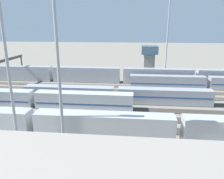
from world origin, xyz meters
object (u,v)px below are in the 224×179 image
light_mast_1 (56,36)px  light_mast_2 (168,23)px  train_on_track_4 (116,95)px  train_on_track_0 (87,74)px  light_mast_3 (5,46)px  control_tower (149,58)px  train_on_track_8 (34,125)px  train_on_track_1 (207,83)px

light_mast_1 → light_mast_2: bearing=-114.6°
train_on_track_4 → train_on_track_0: bearing=-59.4°
light_mast_2 → light_mast_3: 53.81m
light_mast_2 → control_tower: bearing=-58.6°
train_on_track_4 → light_mast_2: light_mast_2 is taller
light_mast_1 → light_mast_2: size_ratio=0.89×
train_on_track_8 → control_tower: (-22.47, -50.80, 4.24)m
train_on_track_1 → light_mast_3: bearing=42.3°
train_on_track_4 → light_mast_1: size_ratio=1.71×
train_on_track_4 → light_mast_1: light_mast_1 is taller
train_on_track_0 → light_mast_3: bearing=86.7°
train_on_track_1 → control_tower: size_ratio=4.07×
light_mast_3 → light_mast_1: bearing=171.6°
train_on_track_0 → control_tower: 24.72m
light_mast_1 → train_on_track_8: bearing=-30.0°
train_on_track_0 → light_mast_1: bearing=97.5°
light_mast_3 → control_tower: (-24.27, -53.25, -9.23)m
train_on_track_8 → light_mast_1: size_ratio=3.46×
train_on_track_1 → train_on_track_4: 30.80m
train_on_track_0 → train_on_track_8: 40.01m
train_on_track_1 → light_mast_3: (41.17, 37.46, 14.09)m
light_mast_2 → light_mast_3: bearing=56.9°
train_on_track_0 → control_tower: bearing=-153.7°
light_mast_2 → light_mast_3: (29.30, 45.01, -3.39)m
light_mast_3 → control_tower: 59.25m
train_on_track_1 → train_on_track_0: bearing=-7.4°
train_on_track_0 → light_mast_3: (2.44, 42.46, 13.46)m
control_tower → train_on_track_1: bearing=136.9°
light_mast_2 → light_mast_1: bearing=65.4°
train_on_track_0 → light_mast_3: 44.61m
light_mast_1 → light_mast_3: (8.15, -1.21, -1.48)m
train_on_track_0 → light_mast_1: size_ratio=4.34×
train_on_track_8 → train_on_track_1: bearing=-138.4°
train_on_track_4 → train_on_track_1: bearing=-150.9°
light_mast_3 → control_tower: bearing=-114.5°
train_on_track_1 → train_on_track_4: size_ratio=1.00×
train_on_track_8 → light_mast_1: light_mast_1 is taller
light_mast_2 → train_on_track_8: bearing=57.1°
train_on_track_1 → train_on_track_8: 52.68m
train_on_track_4 → control_tower: bearing=-108.0°
light_mast_1 → control_tower: (-16.12, -54.46, -10.70)m
light_mast_2 → train_on_track_1: bearing=147.5°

